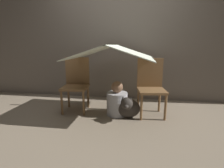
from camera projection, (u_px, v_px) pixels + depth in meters
The scene contains 7 objects.
ground_plane at pixel (110, 117), 2.69m from camera, with size 8.80×8.80×0.00m, color gray.
wall_back at pixel (119, 36), 3.42m from camera, with size 7.00×0.05×2.50m.
chair_left at pixel (76, 82), 2.92m from camera, with size 0.44×0.44×0.88m.
chair_right at pixel (151, 85), 2.73m from camera, with size 0.46×0.46×0.88m.
sheet_canopy at pixel (112, 52), 2.64m from camera, with size 1.23×1.15×0.21m.
person_front at pixel (117, 102), 2.74m from camera, with size 0.33×0.33×0.54m.
dog at pixel (127, 107), 2.62m from camera, with size 0.39×0.37×0.38m.
Camera 1 is at (0.44, -2.47, 1.09)m, focal length 28.00 mm.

